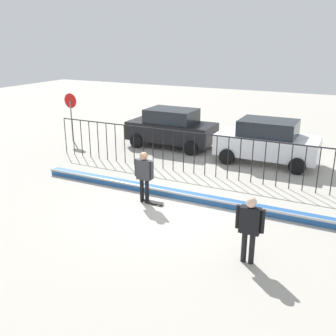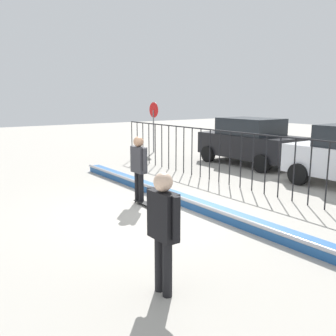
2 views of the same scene
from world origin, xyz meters
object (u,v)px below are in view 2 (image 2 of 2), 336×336
skateboard (145,203)px  camera_operator (163,223)px  stop_sign (154,120)px  parked_car_black (250,141)px  skateboarder (139,164)px

skateboard → camera_operator: size_ratio=0.46×
skateboard → stop_sign: size_ratio=0.32×
camera_operator → parked_car_black: 10.75m
camera_operator → parked_car_black: parked_car_black is taller
skateboarder → stop_sign: (-7.42, 5.37, 0.57)m
skateboard → camera_operator: camera_operator is taller
stop_sign → parked_car_black: bearing=13.7°
skateboarder → parked_car_black: bearing=79.0°
skateboard → stop_sign: bearing=133.4°
skateboard → stop_sign: (-7.72, 5.38, 1.56)m
parked_car_black → stop_sign: size_ratio=1.72×
camera_operator → skateboard: bearing=-31.6°
skateboard → parked_car_black: (-2.52, 6.65, 0.91)m
skateboarder → camera_operator: size_ratio=1.01×
skateboarder → parked_car_black: size_ratio=0.40×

